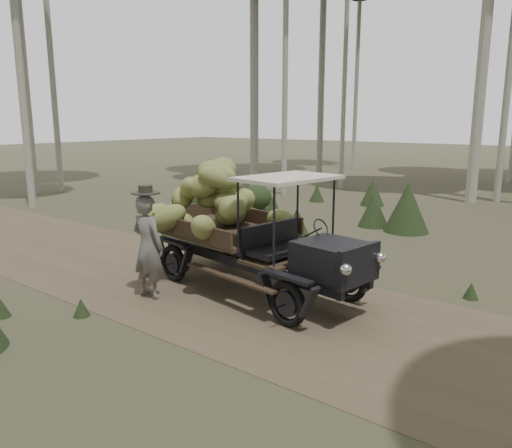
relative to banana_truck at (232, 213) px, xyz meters
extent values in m
plane|color=#473D2B|center=(2.25, -0.54, -1.39)|extent=(120.00, 120.00, 0.00)
cube|color=brown|center=(2.25, -0.54, -1.38)|extent=(70.00, 4.00, 0.01)
cube|color=black|center=(2.30, -0.31, -0.42)|extent=(1.10, 1.06, 0.53)
cube|color=black|center=(2.82, -0.39, -0.42)|extent=(0.24, 0.98, 0.60)
cube|color=black|center=(0.95, -0.11, -0.32)|extent=(0.28, 1.36, 0.53)
cube|color=#38281C|center=(-0.39, 0.10, -0.42)|extent=(2.95, 2.14, 0.08)
cube|color=#38281C|center=(-0.26, 0.96, -0.24)|extent=(2.70, 0.47, 0.31)
cube|color=#38281C|center=(-0.52, -0.77, -0.24)|extent=(2.70, 0.47, 0.31)
cube|color=#38281C|center=(-1.74, 0.30, -0.24)|extent=(0.32, 1.74, 0.31)
cube|color=beige|center=(1.36, -0.17, 0.77)|extent=(1.35, 1.80, 0.06)
cube|color=black|center=(0.67, 0.31, -0.79)|extent=(4.43, 0.77, 0.17)
cube|color=black|center=(0.56, -0.42, -0.79)|extent=(4.43, 0.77, 0.17)
torus|color=black|center=(2.22, 0.49, -1.02)|extent=(0.75, 0.24, 0.74)
torus|color=black|center=(1.99, -1.05, -1.02)|extent=(0.75, 0.24, 0.74)
torus|color=black|center=(-0.76, 0.94, -1.02)|extent=(0.75, 0.24, 0.74)
torus|color=black|center=(-0.99, -0.60, -1.02)|extent=(0.75, 0.24, 0.74)
sphere|color=beige|center=(2.97, 0.03, -0.37)|extent=(0.17, 0.17, 0.17)
sphere|color=beige|center=(2.84, -0.83, -0.37)|extent=(0.17, 0.17, 0.17)
ellipsoid|color=olive|center=(-0.99, -0.37, -0.22)|extent=(0.76, 0.44, 0.40)
ellipsoid|color=olive|center=(0.37, -0.42, 0.18)|extent=(0.93, 0.84, 0.62)
ellipsoid|color=olive|center=(-0.95, -0.12, 0.41)|extent=(0.89, 0.87, 0.64)
ellipsoid|color=olive|center=(-0.59, 0.18, 0.71)|extent=(0.56, 0.86, 0.58)
ellipsoid|color=olive|center=(-1.61, -0.41, -0.15)|extent=(0.43, 0.67, 0.50)
ellipsoid|color=olive|center=(-0.17, 0.18, 0.16)|extent=(0.69, 0.83, 0.50)
ellipsoid|color=olive|center=(-0.67, -0.10, 0.46)|extent=(0.80, 0.62, 0.55)
ellipsoid|color=olive|center=(-0.33, 0.07, 0.71)|extent=(0.81, 0.41, 0.46)
ellipsoid|color=olive|center=(-0.57, 0.78, -0.22)|extent=(0.74, 0.83, 0.62)
ellipsoid|color=olive|center=(-0.25, 0.57, 0.13)|extent=(0.91, 0.63, 0.70)
ellipsoid|color=olive|center=(-0.62, 0.25, 0.50)|extent=(0.97, 0.99, 0.67)
ellipsoid|color=olive|center=(-0.28, -0.05, 0.64)|extent=(0.92, 0.80, 0.60)
ellipsoid|color=olive|center=(0.70, 0.61, -0.15)|extent=(0.73, 0.47, 0.45)
ellipsoid|color=olive|center=(-1.24, -0.07, 0.18)|extent=(0.78, 0.80, 0.58)
ellipsoid|color=olive|center=(-0.39, 0.30, 0.47)|extent=(0.66, 0.80, 0.42)
ellipsoid|color=olive|center=(-0.55, 0.26, 0.73)|extent=(0.66, 0.95, 0.73)
ellipsoid|color=olive|center=(-0.45, 0.48, -0.15)|extent=(0.44, 0.85, 0.51)
ellipsoid|color=olive|center=(-0.76, 0.23, 0.17)|extent=(0.74, 0.44, 0.53)
ellipsoid|color=olive|center=(-0.48, 0.32, 0.48)|extent=(0.95, 0.88, 0.57)
ellipsoid|color=olive|center=(-0.39, 0.14, 0.68)|extent=(0.43, 0.93, 0.70)
ellipsoid|color=olive|center=(-1.42, -0.14, -0.16)|extent=(0.72, 0.84, 0.45)
ellipsoid|color=olive|center=(-0.92, -0.76, -0.09)|extent=(0.94, 0.80, 0.73)
ellipsoid|color=olive|center=(0.14, -0.92, -0.11)|extent=(0.72, 0.89, 0.68)
imported|color=#5E5C56|center=(-0.69, -1.45, -0.47)|extent=(0.69, 0.47, 1.84)
cylinder|color=#2D281F|center=(-0.69, -1.45, 0.48)|extent=(0.51, 0.51, 0.02)
cylinder|color=#2D281F|center=(-0.69, -1.45, 0.54)|extent=(0.26, 0.26, 0.15)
cylinder|color=#B2AD9E|center=(-5.87, 10.19, 5.98)|extent=(0.24, 0.24, 14.74)
cylinder|color=#B2AD9E|center=(-8.28, 11.23, 6.25)|extent=(0.36, 0.36, 15.27)
cylinder|color=#B2AD9E|center=(-8.76, 22.15, 7.05)|extent=(0.25, 0.25, 16.88)
cone|color=#233319|center=(-0.13, 6.55, -0.89)|extent=(0.90, 0.90, 1.00)
cone|color=#233319|center=(0.91, 6.45, -0.69)|extent=(1.26, 1.26, 1.40)
cone|color=#233319|center=(-3.53, 2.00, -0.76)|extent=(1.13, 1.13, 1.26)
cone|color=#233319|center=(-3.81, 9.45, -1.06)|extent=(0.58, 0.58, 0.65)
ellipsoid|color=#233319|center=(-4.46, 6.47, -0.94)|extent=(1.10, 1.10, 0.88)
ellipsoid|color=#233319|center=(-1.81, 2.62, -0.91)|extent=(1.17, 1.17, 0.93)
cone|color=#233319|center=(-2.27, 1.88, -0.73)|extent=(1.18, 1.18, 1.31)
cone|color=#233319|center=(-1.74, 9.93, -0.90)|extent=(0.88, 0.88, 0.98)
ellipsoid|color=#233319|center=(-5.91, 4.65, -0.93)|extent=(1.13, 1.13, 0.90)
ellipsoid|color=#233319|center=(-3.51, 3.28, -0.99)|extent=(0.99, 0.99, 0.79)
cone|color=#233319|center=(-3.01, 5.49, -1.00)|extent=(0.70, 0.70, 0.78)
cone|color=#233319|center=(-1.14, 3.99, -0.98)|extent=(0.73, 0.73, 0.81)
cone|color=#233319|center=(-0.98, 1.64, -1.24)|extent=(0.27, 0.27, 0.30)
cone|color=#233319|center=(-2.09, 2.32, -1.24)|extent=(0.27, 0.27, 0.30)
cone|color=#233319|center=(-1.83, -3.54, -1.24)|extent=(0.27, 0.27, 0.30)
cone|color=#233319|center=(-0.86, -2.73, -1.24)|extent=(0.27, 0.27, 0.30)
cone|color=#233319|center=(-1.57, 2.09, -1.24)|extent=(0.27, 0.27, 0.30)
cone|color=#233319|center=(3.86, 1.95, -1.24)|extent=(0.27, 0.27, 0.30)
camera|label=1|loc=(6.00, -6.97, 1.72)|focal=35.00mm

